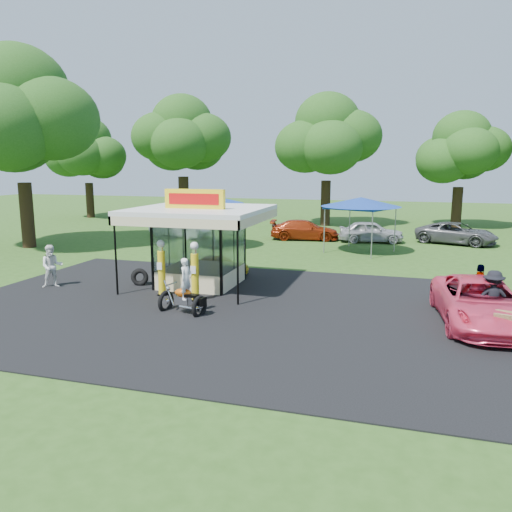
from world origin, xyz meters
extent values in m
plane|color=#2A4D18|center=(0.00, 0.00, 0.00)|extent=(120.00, 120.00, 0.00)
cube|color=black|center=(0.00, 2.00, 0.02)|extent=(20.00, 14.00, 0.04)
cube|color=white|center=(-2.00, 5.00, 0.03)|extent=(3.00, 3.00, 0.06)
cube|color=white|center=(-2.00, 5.00, 3.29)|extent=(5.40, 5.40, 0.18)
cube|color=yellow|center=(-2.00, 4.50, 3.78)|extent=(2.60, 0.25, 0.80)
cube|color=red|center=(-2.00, 4.37, 3.78)|extent=(2.21, 0.02, 0.45)
cylinder|color=black|center=(-4.55, 2.45, 1.60)|extent=(0.08, 0.08, 3.20)
cylinder|color=black|center=(0.55, 2.45, 1.60)|extent=(0.08, 0.08, 3.20)
cylinder|color=black|center=(-2.78, 2.87, 0.05)|extent=(0.42, 0.42, 0.10)
cylinder|color=yellow|center=(-2.78, 2.87, 0.96)|extent=(0.29, 0.29, 1.74)
cylinder|color=silver|center=(-2.78, 2.87, 1.93)|extent=(0.19, 0.19, 0.19)
sphere|color=white|center=(-2.78, 2.87, 2.12)|extent=(0.31, 0.31, 0.31)
cube|color=white|center=(-2.78, 2.70, 1.25)|extent=(0.21, 0.02, 0.29)
cylinder|color=black|center=(-1.19, 2.52, 0.05)|extent=(0.43, 0.43, 0.10)
cylinder|color=yellow|center=(-1.19, 2.52, 0.98)|extent=(0.29, 0.29, 1.77)
cylinder|color=silver|center=(-1.19, 2.52, 1.96)|extent=(0.20, 0.20, 0.20)
sphere|color=white|center=(-1.19, 2.52, 2.16)|extent=(0.31, 0.31, 0.31)
cube|color=white|center=(-1.19, 2.34, 1.27)|extent=(0.22, 0.02, 0.29)
torus|color=black|center=(-1.73, 1.10, 0.33)|extent=(0.32, 0.83, 0.82)
torus|color=black|center=(-0.30, 0.80, 0.33)|extent=(0.32, 0.83, 0.82)
cube|color=silver|center=(-0.96, 0.94, 0.49)|extent=(0.58, 0.38, 0.29)
ellipsoid|color=orange|center=(-0.96, 0.94, 0.76)|extent=(0.62, 0.35, 0.29)
cube|color=black|center=(-0.63, 0.87, 0.70)|extent=(0.58, 0.36, 0.10)
cube|color=black|center=(-0.27, 0.79, 0.54)|extent=(0.40, 0.39, 0.27)
cylinder|color=silver|center=(-1.58, 1.07, 0.68)|extent=(0.43, 0.15, 0.87)
cylinder|color=silver|center=(-1.44, 1.04, 1.02)|extent=(0.17, 0.58, 0.05)
sphere|color=silver|center=(-1.60, 1.07, 0.83)|extent=(0.16, 0.16, 0.16)
imported|color=white|center=(-0.82, 0.91, 1.26)|extent=(0.45, 0.59, 1.46)
torus|color=black|center=(-4.48, 4.13, 0.37)|extent=(0.78, 0.46, 0.76)
torus|color=black|center=(-4.61, 4.28, 0.37)|extent=(0.81, 0.55, 0.76)
cube|color=#593819|center=(9.24, 0.50, 0.51)|extent=(0.61, 0.40, 1.01)
cube|color=#593819|center=(9.24, 0.74, 0.51)|extent=(0.61, 0.40, 1.01)
imported|color=yellow|center=(-2.00, 7.20, 0.48)|extent=(2.82, 1.13, 0.96)
imported|color=#F44268|center=(8.84, 2.54, 0.76)|extent=(2.99, 5.65, 1.51)
imported|color=white|center=(-7.92, 2.83, 0.92)|extent=(1.13, 1.10, 1.84)
imported|color=black|center=(9.19, 2.58, 0.92)|extent=(1.23, 0.75, 1.84)
imported|color=gray|center=(8.98, 3.90, 0.88)|extent=(1.11, 0.64, 1.77)
imported|color=silver|center=(-9.16, 18.08, 0.77)|extent=(4.94, 2.88, 1.54)
imported|color=maroon|center=(-0.31, 19.50, 0.69)|extent=(4.97, 2.60, 1.37)
imported|color=#A6A6AB|center=(4.21, 19.63, 0.73)|extent=(4.47, 2.32, 1.45)
imported|color=#4E4E50|center=(9.68, 20.53, 0.71)|extent=(5.58, 3.88, 1.42)
cylinder|color=gray|center=(-7.25, 16.22, 1.33)|extent=(0.07, 0.07, 2.66)
cylinder|color=gray|center=(-4.13, 16.22, 1.33)|extent=(0.07, 0.07, 2.66)
cylinder|color=gray|center=(-7.25, 13.10, 1.33)|extent=(0.07, 0.07, 2.66)
cylinder|color=gray|center=(-4.13, 13.10, 1.33)|extent=(0.07, 0.07, 2.66)
cube|color=#173995|center=(-5.69, 14.66, 2.72)|extent=(3.32, 3.32, 0.13)
cone|color=#173995|center=(-5.69, 14.66, 3.07)|extent=(4.78, 4.78, 0.55)
cylinder|color=gray|center=(2.29, 16.99, 1.31)|extent=(0.07, 0.07, 2.61)
cylinder|color=gray|center=(5.35, 16.99, 1.31)|extent=(0.07, 0.07, 2.61)
cylinder|color=gray|center=(2.29, 13.93, 1.31)|extent=(0.07, 0.07, 2.61)
cylinder|color=gray|center=(5.35, 13.93, 1.31)|extent=(0.07, 0.07, 2.61)
cube|color=#173995|center=(3.82, 15.46, 2.68)|extent=(3.26, 3.26, 0.13)
cone|color=#173995|center=(3.82, 15.46, 3.01)|extent=(4.70, 4.70, 0.54)
cylinder|color=black|center=(-23.61, 28.16, 1.70)|extent=(0.77, 0.77, 3.41)
ellipsoid|color=#204E16|center=(-23.61, 28.16, 6.09)|extent=(8.05, 8.05, 6.90)
cylinder|color=black|center=(-13.72, 28.73, 2.04)|extent=(0.97, 0.97, 4.08)
ellipsoid|color=#204E16|center=(-13.72, 28.73, 7.23)|extent=(9.46, 9.46, 8.11)
cylinder|color=black|center=(-0.23, 28.20, 1.92)|extent=(0.82, 0.82, 3.84)
ellipsoid|color=#204E16|center=(-0.23, 28.20, 6.91)|extent=(9.22, 9.22, 7.90)
cylinder|color=black|center=(10.47, 30.18, 1.67)|extent=(0.84, 0.84, 3.34)
ellipsoid|color=#204E16|center=(10.47, 30.18, 5.95)|extent=(7.80, 7.80, 6.69)
cylinder|color=black|center=(-16.47, 11.33, 2.04)|extent=(0.81, 0.81, 4.07)
ellipsoid|color=#204E16|center=(-16.47, 11.33, 7.56)|extent=(10.45, 10.45, 8.96)
camera|label=1|loc=(6.34, -14.54, 5.17)|focal=35.00mm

